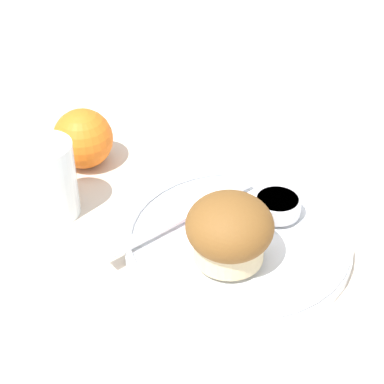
% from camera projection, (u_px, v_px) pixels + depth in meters
% --- Properties ---
extents(ground_plane, '(3.00, 3.00, 0.00)m').
position_uv_depth(ground_plane, '(225.00, 255.00, 0.67)').
color(ground_plane, beige).
extents(plate, '(0.24, 0.24, 0.02)m').
position_uv_depth(plate, '(238.00, 240.00, 0.67)').
color(plate, white).
rests_on(plate, ground_plane).
extents(muffin, '(0.09, 0.09, 0.07)m').
position_uv_depth(muffin, '(229.00, 231.00, 0.62)').
color(muffin, beige).
rests_on(muffin, plate).
extents(cream_ramekin, '(0.05, 0.05, 0.02)m').
position_uv_depth(cream_ramekin, '(277.00, 204.00, 0.69)').
color(cream_ramekin, silver).
rests_on(cream_ramekin, plate).
extents(berry_pair, '(0.03, 0.02, 0.02)m').
position_uv_depth(berry_pair, '(203.00, 216.00, 0.67)').
color(berry_pair, '#B7192D').
rests_on(berry_pair, plate).
extents(butter_knife, '(0.19, 0.08, 0.00)m').
position_uv_depth(butter_knife, '(181.00, 216.00, 0.69)').
color(butter_knife, silver).
rests_on(butter_knife, plate).
extents(orange_fruit, '(0.07, 0.07, 0.07)m').
position_uv_depth(orange_fruit, '(83.00, 139.00, 0.78)').
color(orange_fruit, orange).
rests_on(orange_fruit, ground_plane).
extents(juice_glass, '(0.06, 0.06, 0.09)m').
position_uv_depth(juice_glass, '(48.00, 180.00, 0.70)').
color(juice_glass, silver).
rests_on(juice_glass, ground_plane).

